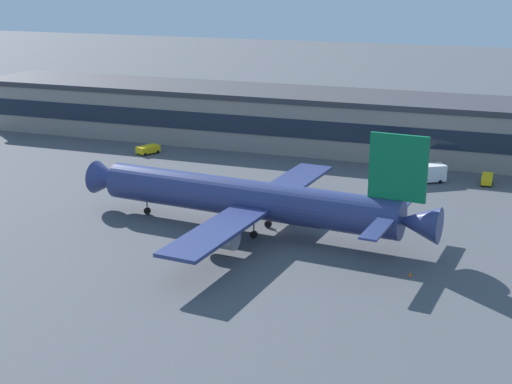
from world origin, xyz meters
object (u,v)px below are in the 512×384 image
(pushback_tractor, at_px, (148,149))
(follow_me_car, at_px, (487,179))
(airliner, at_px, (252,199))
(fuel_truck, at_px, (424,173))
(traffic_cone_0, at_px, (410,274))

(pushback_tractor, bearing_deg, follow_me_car, 0.74)
(airliner, distance_m, fuel_truck, 41.76)
(pushback_tractor, relative_size, fuel_truck, 0.64)
(airliner, xyz_separation_m, traffic_cone_0, (25.40, -8.94, -4.81))
(pushback_tractor, distance_m, follow_me_car, 70.57)
(follow_me_car, bearing_deg, airliner, -129.47)
(fuel_truck, xyz_separation_m, traffic_cone_0, (4.58, -45.00, -1.59))
(follow_me_car, xyz_separation_m, traffic_cone_0, (-6.70, -47.92, -0.80))
(airliner, height_order, pushback_tractor, airliner)
(fuel_truck, xyz_separation_m, follow_me_car, (11.28, 2.91, -0.79))
(fuel_truck, bearing_deg, airliner, -119.99)
(airliner, height_order, fuel_truck, airliner)
(pushback_tractor, xyz_separation_m, traffic_cone_0, (63.87, -47.01, -0.76))
(pushback_tractor, bearing_deg, traffic_cone_0, -36.36)
(fuel_truck, distance_m, follow_me_car, 11.68)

